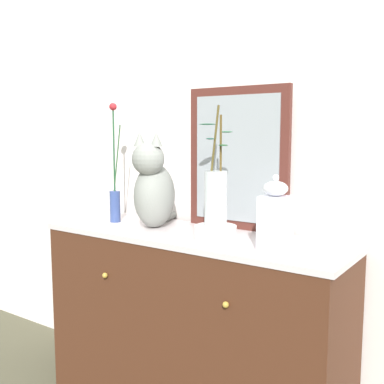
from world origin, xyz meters
The scene contains 8 objects.
wall_back centered at (0.00, 0.29, 1.30)m, with size 4.40×0.08×2.60m, color silver.
sideboard centered at (0.00, 0.00, 0.42)m, with size 1.39×0.46×0.85m.
mirror_leaning centered at (0.11, 0.20, 1.16)m, with size 0.49×0.03×0.63m.
cat_sitting centered at (-0.21, 0.00, 1.03)m, with size 0.24×0.45×0.44m.
vase_slim_green centered at (-0.46, 0.00, 0.99)m, with size 0.07×0.05×0.57m.
bowl_porcelain centered at (0.15, -0.04, 0.88)m, with size 0.17×0.17×0.06m, color white.
vase_glass_clear centered at (0.15, -0.04, 1.03)m, with size 0.17×0.11×0.49m.
jar_lidded_porcelain centered at (0.42, -0.06, 0.97)m, with size 0.10×0.10×0.28m.
Camera 1 is at (1.14, -1.64, 1.28)m, focal length 43.88 mm.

